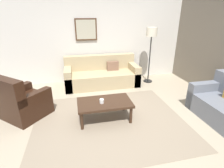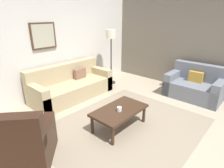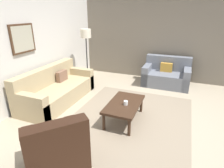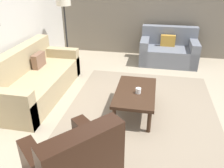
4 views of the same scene
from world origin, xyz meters
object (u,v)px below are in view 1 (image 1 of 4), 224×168
object	(u,v)px
cup	(102,101)
couch_main	(101,75)
framed_artwork	(86,29)
coffee_table	(105,104)
lamp_standing	(151,38)
armchair_leather	(22,104)

from	to	relation	value
cup	couch_main	bearing A→B (deg)	80.82
couch_main	framed_artwork	xyz separation A→B (m)	(-0.37, 0.42, 1.34)
couch_main	coffee_table	distance (m)	2.00
couch_main	cup	distance (m)	2.06
lamp_standing	framed_artwork	world-z (taller)	framed_artwork
framed_artwork	lamp_standing	bearing A→B (deg)	-16.53
lamp_standing	framed_artwork	size ratio (longest dim) A/B	2.61
couch_main	cup	xyz separation A→B (m)	(-0.33, -2.03, 0.16)
coffee_table	framed_artwork	bearing A→B (deg)	92.59
armchair_leather	cup	size ratio (longest dim) A/B	12.96
couch_main	armchair_leather	bearing A→B (deg)	-142.08
armchair_leather	framed_artwork	world-z (taller)	framed_artwork
armchair_leather	cup	distance (m)	1.70
couch_main	armchair_leather	distance (m)	2.47
coffee_table	cup	bearing A→B (deg)	-142.50
couch_main	coffee_table	bearing A→B (deg)	-97.58
armchair_leather	coffee_table	xyz separation A→B (m)	(1.68, -0.46, 0.05)
cup	lamp_standing	world-z (taller)	lamp_standing
coffee_table	lamp_standing	world-z (taller)	lamp_standing
coffee_table	cup	xyz separation A→B (m)	(-0.06, -0.05, 0.09)
couch_main	framed_artwork	size ratio (longest dim) A/B	3.37
couch_main	lamp_standing	size ratio (longest dim) A/B	1.29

